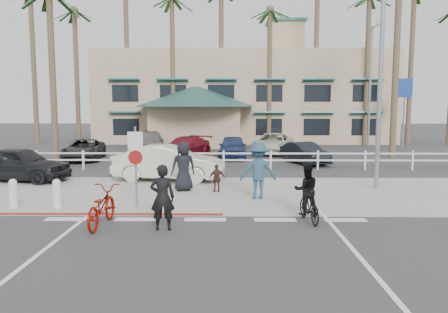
{
  "coord_description": "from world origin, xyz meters",
  "views": [
    {
      "loc": [
        0.69,
        -11.58,
        3.25
      ],
      "look_at": [
        0.5,
        3.51,
        1.5
      ],
      "focal_mm": 35.0,
      "sensor_mm": 36.0,
      "label": 1
    }
  ],
  "objects_px": {
    "car_white_sedan": "(169,163)",
    "bike_red": "(101,207)",
    "car_red_compact": "(19,164)",
    "bike_black": "(309,206)",
    "sign_post": "(136,163)"
  },
  "relations": [
    {
      "from": "bike_red",
      "to": "bike_black",
      "type": "bearing_deg",
      "value": -172.71
    },
    {
      "from": "bike_black",
      "to": "car_white_sedan",
      "type": "height_order",
      "value": "car_white_sedan"
    },
    {
      "from": "car_red_compact",
      "to": "car_white_sedan",
      "type": "bearing_deg",
      "value": -77.83
    },
    {
      "from": "sign_post",
      "to": "bike_black",
      "type": "bearing_deg",
      "value": -18.63
    },
    {
      "from": "car_red_compact",
      "to": "sign_post",
      "type": "bearing_deg",
      "value": -117.93
    },
    {
      "from": "car_white_sedan",
      "to": "car_red_compact",
      "type": "height_order",
      "value": "car_white_sedan"
    },
    {
      "from": "bike_red",
      "to": "car_red_compact",
      "type": "distance_m",
      "value": 9.11
    },
    {
      "from": "bike_red",
      "to": "sign_post",
      "type": "bearing_deg",
      "value": -99.75
    },
    {
      "from": "sign_post",
      "to": "car_red_compact",
      "type": "bearing_deg",
      "value": 141.59
    },
    {
      "from": "car_red_compact",
      "to": "bike_red",
      "type": "bearing_deg",
      "value": -131.06
    },
    {
      "from": "bike_black",
      "to": "sign_post",
      "type": "bearing_deg",
      "value": -27.71
    },
    {
      "from": "sign_post",
      "to": "bike_black",
      "type": "height_order",
      "value": "sign_post"
    },
    {
      "from": "car_white_sedan",
      "to": "bike_black",
      "type": "bearing_deg",
      "value": -137.21
    },
    {
      "from": "car_white_sedan",
      "to": "bike_red",
      "type": "bearing_deg",
      "value": -179.21
    },
    {
      "from": "bike_red",
      "to": "car_red_compact",
      "type": "height_order",
      "value": "car_red_compact"
    }
  ]
}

